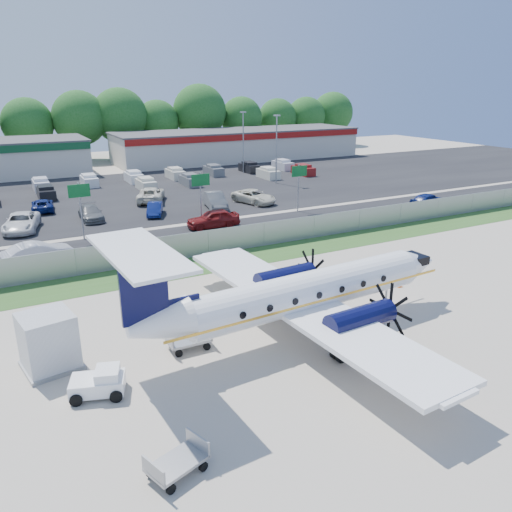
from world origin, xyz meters
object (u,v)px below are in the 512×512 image
aircraft (303,293)px  baggage_cart_near (177,462)px  pushback_tug (100,382)px  baggage_cart_far (189,339)px  service_container (49,343)px

aircraft → baggage_cart_near: 11.68m
pushback_tug → baggage_cart_near: pushback_tug is taller
baggage_cart_near → baggage_cart_far: bearing=66.8°
service_container → pushback_tug: bearing=-64.1°
pushback_tug → baggage_cart_far: (4.79, 1.98, -0.06)m
baggage_cart_far → pushback_tug: bearing=-157.5°
baggage_cart_near → service_container: (-2.98, 9.37, 0.78)m
aircraft → service_container: 12.69m
pushback_tug → service_container: bearing=115.9°
pushback_tug → baggage_cart_far: size_ratio=1.20×
aircraft → baggage_cart_far: size_ratio=9.39×
baggage_cart_near → aircraft: bearing=35.5°
aircraft → baggage_cart_near: bearing=-144.5°
aircraft → baggage_cart_near: (-9.38, -6.70, -1.90)m
pushback_tug → baggage_cart_far: bearing=22.5°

